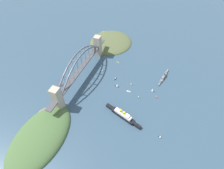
% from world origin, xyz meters
% --- Properties ---
extents(ground_plane, '(1400.00, 1400.00, 0.00)m').
position_xyz_m(ground_plane, '(0.00, 0.00, 0.00)').
color(ground_plane, '#334C60').
extents(harbor_arch_bridge, '(254.92, 16.61, 71.90)m').
position_xyz_m(harbor_arch_bridge, '(-0.00, -0.00, 31.58)').
color(harbor_arch_bridge, '#ADA38E').
rests_on(harbor_arch_bridge, ground).
extents(headland_west_shore, '(130.11, 124.63, 20.50)m').
position_xyz_m(headland_west_shore, '(-167.18, 7.15, 0.00)').
color(headland_west_shore, '#515B38').
rests_on(headland_west_shore, ground).
extents(headland_east_shore, '(155.22, 91.91, 31.53)m').
position_xyz_m(headland_east_shore, '(165.51, 0.76, 0.00)').
color(headland_east_shore, '#476638').
rests_on(headland_east_shore, ground).
extents(ocean_liner, '(31.97, 83.24, 19.31)m').
position_xyz_m(ocean_liner, '(67.40, 129.91, 5.81)').
color(ocean_liner, black).
rests_on(ocean_liner, ground).
extents(naval_cruiser, '(64.87, 14.77, 17.00)m').
position_xyz_m(naval_cruiser, '(-75.36, 185.81, 2.87)').
color(naval_cruiser, slate).
rests_on(naval_cruiser, ground).
extents(seaplane_taxiing_near_bridge, '(9.70, 9.00, 5.24)m').
position_xyz_m(seaplane_taxiing_near_bridge, '(40.87, -34.88, 2.29)').
color(seaplane_taxiing_near_bridge, '#B7B7B2').
rests_on(seaplane_taxiing_near_bridge, ground).
extents(small_boat_0, '(5.44, 6.59, 7.39)m').
position_xyz_m(small_boat_0, '(-23.24, 119.54, 3.46)').
color(small_boat_0, brown).
rests_on(small_boat_0, ground).
extents(small_boat_1, '(4.47, 6.91, 6.59)m').
position_xyz_m(small_boat_1, '(83.51, 210.22, 3.08)').
color(small_boat_1, black).
rests_on(small_boat_1, ground).
extents(small_boat_2, '(5.97, 8.73, 2.15)m').
position_xyz_m(small_boat_2, '(6.56, 145.94, 0.75)').
color(small_boat_2, '#2D6B3D').
rests_on(small_boat_2, ground).
extents(small_boat_3, '(7.44, 2.97, 2.21)m').
position_xyz_m(small_boat_3, '(12.76, 33.81, 0.79)').
color(small_boat_3, '#2D6B3D').
rests_on(small_boat_3, ground).
extents(small_boat_4, '(2.86, 10.83, 2.06)m').
position_xyz_m(small_boat_4, '(-0.48, 120.18, 0.76)').
color(small_boat_4, silver).
rests_on(small_boat_4, ground).
extents(small_boat_5, '(6.11, 9.54, 11.03)m').
position_xyz_m(small_boat_5, '(-22.13, 170.86, 5.11)').
color(small_boat_5, '#234C8C').
rests_on(small_boat_5, ground).
extents(small_boat_6, '(5.81, 10.17, 9.21)m').
position_xyz_m(small_boat_6, '(-5.56, 90.51, 4.37)').
color(small_boat_6, black).
rests_on(small_boat_6, ground).
extents(small_boat_7, '(3.56, 8.15, 2.36)m').
position_xyz_m(small_boat_7, '(-86.30, 61.40, 0.87)').
color(small_boat_7, gold).
rests_on(small_boat_7, ground).
extents(small_boat_8, '(7.16, 3.21, 2.17)m').
position_xyz_m(small_boat_8, '(-8.58, 182.84, 0.81)').
color(small_boat_8, '#B2231E').
rests_on(small_boat_8, ground).
extents(small_boat_9, '(5.42, 6.70, 6.78)m').
position_xyz_m(small_boat_9, '(-40.24, 36.89, 3.16)').
color(small_boat_9, '#2D6B3D').
rests_on(small_boat_9, ground).
extents(small_boat_10, '(9.91, 2.51, 2.34)m').
position_xyz_m(small_boat_10, '(-27.27, 77.78, 0.82)').
color(small_boat_10, black).
rests_on(small_boat_10, ground).
extents(channel_marker_buoy, '(2.20, 2.20, 2.75)m').
position_xyz_m(channel_marker_buoy, '(23.88, 30.17, 1.12)').
color(channel_marker_buoy, red).
rests_on(channel_marker_buoy, ground).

